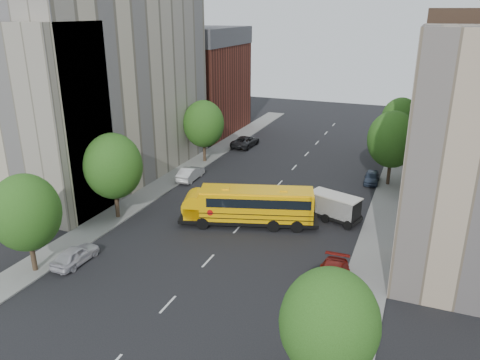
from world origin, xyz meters
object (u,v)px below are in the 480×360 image
Objects in this scene: school_bus at (247,205)px; parked_car_2 at (245,141)px; street_tree_3 at (329,323)px; parked_car_3 at (331,279)px; parked_car_1 at (190,173)px; street_tree_1 at (113,166)px; street_tree_2 at (204,124)px; street_tree_4 at (393,140)px; parked_car_0 at (75,255)px; street_tree_0 at (26,213)px; safari_truck at (330,206)px; street_tree_5 at (401,120)px; parked_car_4 at (372,177)px; parked_car_5 at (387,145)px.

school_bus is 25.07m from parked_car_2.
street_tree_3 reaches higher than parked_car_3.
street_tree_3 is at bearing 127.16° from parked_car_1.
street_tree_3 is at bearing -32.47° from street_tree_1.
street_tree_2 is 22.00m from street_tree_4.
street_tree_3 is 1.75× the size of parked_car_0.
street_tree_2 is 19.04m from school_bus.
street_tree_4 is 1.82× the size of parked_car_1.
parked_car_0 is at bearing 45.47° from street_tree_0.
street_tree_2 reaches higher than safari_truck.
street_tree_5 is 1.26× the size of safari_truck.
street_tree_3 reaches higher than parked_car_1.
street_tree_5 is at bearing 90.00° from street_tree_4.
street_tree_1 is 18.00m from street_tree_2.
parked_car_0 is at bearing -76.09° from street_tree_1.
street_tree_0 is 0.99× the size of street_tree_5.
street_tree_1 is (0.00, 10.00, 0.31)m from street_tree_0.
street_tree_0 is at bearing -128.61° from parked_car_4.
street_tree_5 is at bearing 61.19° from street_tree_0.
street_tree_1 is 38.27m from parked_car_5.
street_tree_5 is 12.78m from parked_car_4.
street_tree_1 is at bearing 167.20° from parked_car_3.
street_tree_4 is at bearing -83.25° from parked_car_5.
safari_truck is 1.43× the size of parked_car_5.
street_tree_5 is (22.00, 12.00, -0.12)m from street_tree_2.
school_bus is at bearing -52.53° from street_tree_2.
parked_car_3 is at bearing 99.70° from street_tree_3.
street_tree_4 is 2.15× the size of parked_car_4.
street_tree_5 is 4.69m from parked_car_5.
street_tree_0 is 22.36m from street_tree_3.
street_tree_4 reaches higher than parked_car_4.
school_bus is at bearing -106.54° from parked_car_5.
street_tree_1 is 0.98× the size of street_tree_4.
parked_car_2 reaches higher than parked_car_0.
safari_truck is (-4.06, 20.98, -3.17)m from street_tree_3.
street_tree_3 is 46.15m from parked_car_5.
street_tree_5 reaches higher than street_tree_3.
school_bus is 2.96× the size of parked_car_5.
parked_car_3 is (8.88, -7.29, -1.17)m from school_bus.
safari_truck is 17.16m from parked_car_1.
parked_car_2 is (-15.74, 19.36, -0.53)m from safari_truck.
street_tree_2 is 7.78m from parked_car_1.
street_tree_0 reaches higher than parked_car_4.
street_tree_1 reaches higher than parked_car_2.
street_tree_0 reaches higher than parked_car_1.
street_tree_3 is at bearing -60.29° from safari_truck.
school_bus is (11.45, -14.93, -2.92)m from street_tree_2.
street_tree_4 is at bearing 84.64° from parked_car_3.
street_tree_2 is (0.00, 18.00, -0.12)m from street_tree_1.
parked_car_5 is (20.60, 31.98, -4.26)m from street_tree_1.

